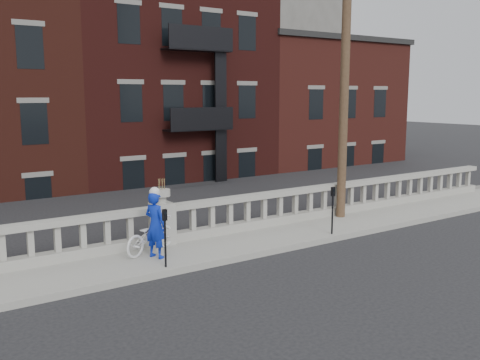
# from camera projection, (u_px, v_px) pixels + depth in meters

# --- Properties ---
(ground) EXTENTS (120.00, 120.00, 0.00)m
(ground) POSITION_uv_depth(u_px,v_px,m) (248.00, 294.00, 11.03)
(ground) COLOR black
(ground) RESTS_ON ground
(sidewalk) EXTENTS (32.00, 2.20, 0.15)m
(sidewalk) POSITION_uv_depth(u_px,v_px,m) (180.00, 255.00, 13.47)
(sidewalk) COLOR gray
(sidewalk) RESTS_ON ground
(balustrade) EXTENTS (28.00, 0.34, 1.03)m
(balustrade) POSITION_uv_depth(u_px,v_px,m) (163.00, 226.00, 14.16)
(balustrade) COLOR gray
(balustrade) RESTS_ON sidewalk
(planter_pedestal) EXTENTS (0.55, 0.55, 1.76)m
(planter_pedestal) POSITION_uv_depth(u_px,v_px,m) (162.00, 219.00, 14.13)
(planter_pedestal) COLOR gray
(planter_pedestal) RESTS_ON sidewalk
(lower_level) EXTENTS (80.00, 44.00, 20.80)m
(lower_level) POSITION_uv_depth(u_px,v_px,m) (19.00, 120.00, 29.75)
(lower_level) COLOR #605E59
(lower_level) RESTS_ON ground
(utility_pole) EXTENTS (1.60, 0.28, 10.00)m
(utility_pole) POSITION_uv_depth(u_px,v_px,m) (345.00, 57.00, 16.57)
(utility_pole) COLOR #422D1E
(utility_pole) RESTS_ON sidewalk
(parking_meter_b) EXTENTS (0.10, 0.09, 1.36)m
(parking_meter_b) POSITION_uv_depth(u_px,v_px,m) (165.00, 231.00, 12.18)
(parking_meter_b) COLOR black
(parking_meter_b) RESTS_ON sidewalk
(parking_meter_c) EXTENTS (0.10, 0.09, 1.36)m
(parking_meter_c) POSITION_uv_depth(u_px,v_px,m) (333.00, 205.00, 15.08)
(parking_meter_c) COLOR black
(parking_meter_c) RESTS_ON sidewalk
(bicycle) EXTENTS (1.79, 1.23, 0.89)m
(bicycle) POSITION_uv_depth(u_px,v_px,m) (150.00, 235.00, 13.39)
(bicycle) COLOR silver
(bicycle) RESTS_ON sidewalk
(cyclist) EXTENTS (0.59, 0.70, 1.63)m
(cyclist) POSITION_uv_depth(u_px,v_px,m) (155.00, 225.00, 12.92)
(cyclist) COLOR #0B24AD
(cyclist) RESTS_ON sidewalk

